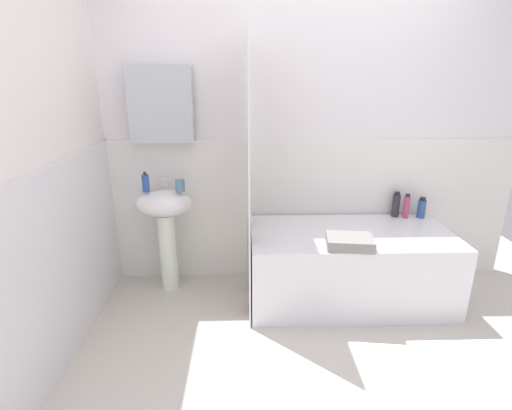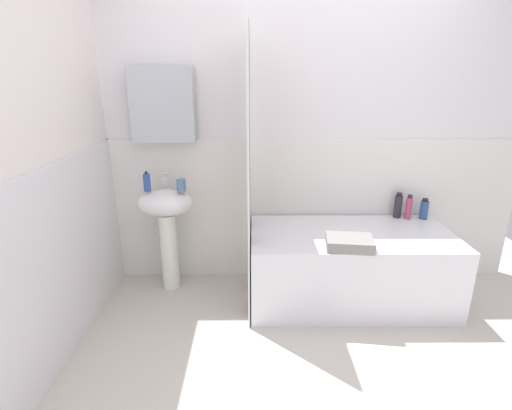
% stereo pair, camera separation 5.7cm
% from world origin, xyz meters
% --- Properties ---
extents(ground_plane, '(4.80, 5.60, 0.04)m').
position_xyz_m(ground_plane, '(0.00, 0.00, -0.02)').
color(ground_plane, beige).
extents(wall_back_tiled, '(3.60, 0.18, 2.40)m').
position_xyz_m(wall_back_tiled, '(-0.06, 1.26, 1.14)').
color(wall_back_tiled, white).
rests_on(wall_back_tiled, ground_plane).
extents(wall_left_tiled, '(0.07, 1.81, 2.40)m').
position_xyz_m(wall_left_tiled, '(-1.57, 0.34, 1.12)').
color(wall_left_tiled, white).
rests_on(wall_left_tiled, ground_plane).
extents(sink, '(0.44, 0.34, 0.84)m').
position_xyz_m(sink, '(-1.07, 1.03, 0.62)').
color(sink, white).
rests_on(sink, ground_plane).
extents(faucet, '(0.03, 0.12, 0.12)m').
position_xyz_m(faucet, '(-1.07, 1.11, 0.90)').
color(faucet, silver).
rests_on(faucet, sink).
extents(soap_dispenser, '(0.05, 0.05, 0.16)m').
position_xyz_m(soap_dispenser, '(-1.19, 1.00, 0.91)').
color(soap_dispenser, '#284B9D').
rests_on(soap_dispenser, sink).
extents(toothbrush_cup, '(0.07, 0.07, 0.09)m').
position_xyz_m(toothbrush_cup, '(-0.93, 1.01, 0.89)').
color(toothbrush_cup, '#51789C').
rests_on(toothbrush_cup, sink).
extents(bathtub, '(1.51, 0.76, 0.57)m').
position_xyz_m(bathtub, '(0.36, 0.84, 0.28)').
color(bathtub, white).
rests_on(bathtub, ground_plane).
extents(shower_curtain, '(0.01, 0.76, 2.00)m').
position_xyz_m(shower_curtain, '(-0.41, 0.84, 1.00)').
color(shower_curtain, white).
rests_on(shower_curtain, ground_plane).
extents(conditioner_bottle, '(0.07, 0.07, 0.17)m').
position_xyz_m(conditioner_bottle, '(1.01, 1.14, 0.65)').
color(conditioner_bottle, '#335596').
rests_on(conditioner_bottle, bathtub).
extents(body_wash_bottle, '(0.05, 0.05, 0.20)m').
position_xyz_m(body_wash_bottle, '(0.88, 1.13, 0.66)').
color(body_wash_bottle, '#C5486D').
rests_on(body_wash_bottle, bathtub).
extents(shampoo_bottle, '(0.06, 0.06, 0.21)m').
position_xyz_m(shampoo_bottle, '(0.81, 1.17, 0.66)').
color(shampoo_bottle, '#2D2D34').
rests_on(shampoo_bottle, bathtub).
extents(towel_folded, '(0.34, 0.26, 0.07)m').
position_xyz_m(towel_folded, '(0.27, 0.57, 0.60)').
color(towel_folded, gray).
rests_on(towel_folded, bathtub).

